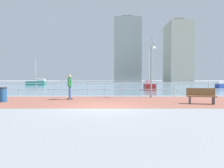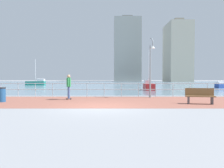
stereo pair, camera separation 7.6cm
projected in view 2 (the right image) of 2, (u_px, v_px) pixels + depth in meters
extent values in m
plane|color=gray|center=(110.00, 84.00, 50.30)|extent=(220.00, 220.00, 0.00)
cube|color=#935647|center=(103.00, 101.00, 12.90)|extent=(28.00, 6.31, 0.01)
cube|color=#6B899E|center=(110.00, 83.00, 61.04)|extent=(180.00, 88.00, 0.00)
cylinder|color=#9EADB7|center=(1.00, 90.00, 16.06)|extent=(0.05, 0.05, 1.09)
cylinder|color=#9EADB7|center=(19.00, 90.00, 16.05)|extent=(0.05, 0.05, 1.09)
cylinder|color=#9EADB7|center=(36.00, 90.00, 16.05)|extent=(0.05, 0.05, 1.09)
cylinder|color=#9EADB7|center=(53.00, 90.00, 16.05)|extent=(0.05, 0.05, 1.09)
cylinder|color=#9EADB7|center=(70.00, 90.00, 16.05)|extent=(0.05, 0.05, 1.09)
cylinder|color=#9EADB7|center=(87.00, 90.00, 16.04)|extent=(0.05, 0.05, 1.09)
cylinder|color=#9EADB7|center=(105.00, 90.00, 16.04)|extent=(0.05, 0.05, 1.09)
cylinder|color=#9EADB7|center=(122.00, 90.00, 16.04)|extent=(0.05, 0.05, 1.09)
cylinder|color=#9EADB7|center=(139.00, 90.00, 16.04)|extent=(0.05, 0.05, 1.09)
cylinder|color=#9EADB7|center=(156.00, 90.00, 16.04)|extent=(0.05, 0.05, 1.09)
cylinder|color=#9EADB7|center=(173.00, 90.00, 16.03)|extent=(0.05, 0.05, 1.09)
cylinder|color=#9EADB7|center=(191.00, 90.00, 16.03)|extent=(0.05, 0.05, 1.09)
cylinder|color=#9EADB7|center=(208.00, 90.00, 16.03)|extent=(0.05, 0.05, 1.09)
cylinder|color=#9EADB7|center=(105.00, 83.00, 16.03)|extent=(25.20, 0.06, 0.06)
cylinder|color=#9EADB7|center=(105.00, 89.00, 16.04)|extent=(25.20, 0.06, 0.06)
cylinder|color=gray|center=(150.00, 96.00, 15.45)|extent=(0.19, 0.19, 0.20)
cylinder|color=gray|center=(151.00, 72.00, 15.39)|extent=(0.12, 0.12, 4.06)
cylinder|color=gray|center=(151.00, 38.00, 15.25)|extent=(0.11, 0.19, 0.11)
cylinder|color=gray|center=(152.00, 38.00, 15.10)|extent=(0.11, 0.20, 0.15)
cylinder|color=gray|center=(152.00, 39.00, 14.97)|extent=(0.11, 0.20, 0.18)
cylinder|color=gray|center=(153.00, 41.00, 14.88)|extent=(0.11, 0.17, 0.19)
cylinder|color=gray|center=(153.00, 42.00, 14.82)|extent=(0.10, 0.14, 0.19)
cylinder|color=gray|center=(153.00, 44.00, 14.80)|extent=(0.10, 0.10, 0.17)
cone|color=silver|center=(153.00, 47.00, 14.81)|extent=(0.36, 0.36, 0.22)
cylinder|color=black|center=(71.00, 99.00, 13.88)|extent=(0.06, 0.03, 0.06)
cylinder|color=black|center=(71.00, 99.00, 13.81)|extent=(0.06, 0.03, 0.06)
cylinder|color=black|center=(67.00, 99.00, 13.88)|extent=(0.06, 0.03, 0.06)
cylinder|color=black|center=(67.00, 99.00, 13.80)|extent=(0.06, 0.03, 0.06)
cube|color=black|center=(69.00, 98.00, 13.84)|extent=(0.40, 0.12, 0.02)
cylinder|color=#384C7A|center=(69.00, 92.00, 13.91)|extent=(0.13, 0.13, 0.82)
cylinder|color=#384C7A|center=(69.00, 93.00, 13.75)|extent=(0.13, 0.13, 0.82)
cube|color=#2D8C4C|center=(69.00, 82.00, 13.81)|extent=(0.25, 0.35, 0.61)
cylinder|color=#2D8C4C|center=(70.00, 82.00, 14.04)|extent=(0.09, 0.09, 0.58)
cylinder|color=#2D8C4C|center=(68.00, 82.00, 13.58)|extent=(0.09, 0.09, 0.58)
sphere|color=tan|center=(69.00, 76.00, 13.80)|extent=(0.23, 0.23, 0.23)
cylinder|color=navy|center=(2.00, 95.00, 12.46)|extent=(0.44, 0.44, 0.85)
cylinder|color=#262628|center=(2.00, 88.00, 12.44)|extent=(0.46, 0.46, 0.08)
cube|color=brown|center=(200.00, 96.00, 11.43)|extent=(1.65, 0.72, 0.06)
cube|color=brown|center=(200.00, 92.00, 11.63)|extent=(1.58, 0.35, 0.44)
cube|color=#3F4247|center=(212.00, 100.00, 11.31)|extent=(0.13, 0.38, 0.45)
cube|color=#3F4247|center=(189.00, 100.00, 11.56)|extent=(0.13, 0.38, 0.45)
cube|color=silver|center=(220.00, 83.00, 30.59)|extent=(1.20, 0.91, 0.35)
cylinder|color=silver|center=(221.00, 81.00, 30.65)|extent=(1.30, 0.42, 0.06)
cube|color=#B21E1E|center=(149.00, 87.00, 25.78)|extent=(1.36, 3.79, 0.80)
cube|color=silver|center=(148.00, 82.00, 26.88)|extent=(0.88, 1.39, 0.44)
cylinder|color=silver|center=(149.00, 67.00, 25.71)|extent=(0.09, 0.09, 4.45)
cylinder|color=silver|center=(148.00, 80.00, 26.57)|extent=(0.16, 1.68, 0.07)
cube|color=#197266|center=(36.00, 83.00, 43.52)|extent=(4.10, 1.28, 0.88)
cube|color=silver|center=(41.00, 80.00, 43.50)|extent=(1.48, 0.89, 0.49)
cylinder|color=silver|center=(36.00, 70.00, 43.44)|extent=(0.10, 0.10, 4.88)
cylinder|color=silver|center=(40.00, 79.00, 43.49)|extent=(1.85, 0.08, 0.08)
cube|color=#939993|center=(127.00, 51.00, 113.00)|extent=(14.59, 16.33, 34.64)
cube|color=slate|center=(127.00, 19.00, 112.49)|extent=(5.84, 6.53, 2.00)
cube|color=#B2AD99|center=(178.00, 53.00, 91.85)|extent=(10.06, 14.45, 26.80)
cube|color=gray|center=(178.00, 22.00, 91.45)|extent=(4.02, 5.78, 2.00)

